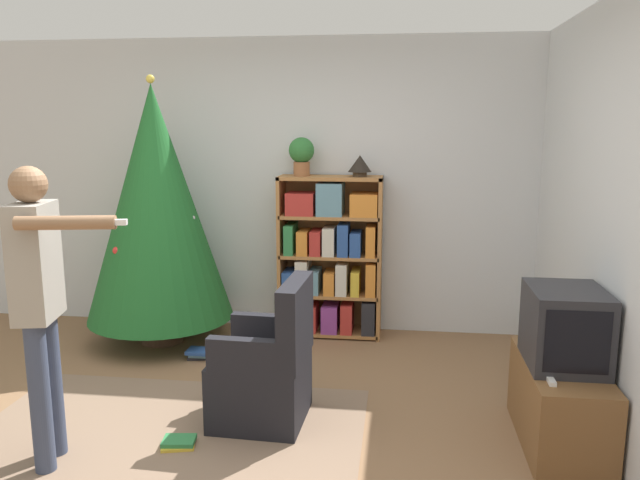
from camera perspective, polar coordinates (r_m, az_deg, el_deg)
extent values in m
plane|color=#846042|center=(3.88, -6.79, -18.13)|extent=(14.00, 14.00, 0.00)
cube|color=silver|center=(5.64, -1.48, 4.93)|extent=(8.00, 0.10, 2.60)
cube|color=#7F6651|center=(4.03, -14.11, -17.17)|extent=(2.37, 1.67, 0.01)
cube|color=#A8703D|center=(5.53, -3.51, -1.42)|extent=(0.03, 0.33, 1.41)
cube|color=#A8703D|center=(5.44, 5.48, -1.66)|extent=(0.03, 0.33, 1.41)
cube|color=#A8703D|center=(5.36, 0.97, 5.70)|extent=(0.89, 0.33, 0.03)
cube|color=#A8703D|center=(5.62, 1.13, -1.20)|extent=(0.89, 0.01, 1.41)
cube|color=#A8703D|center=(5.65, 0.93, -8.27)|extent=(0.86, 0.33, 0.03)
cube|color=orange|center=(5.61, -2.59, -6.67)|extent=(0.10, 0.26, 0.29)
cube|color=#B22D28|center=(5.59, -0.96, -7.04)|extent=(0.14, 0.25, 0.23)
cube|color=#843889|center=(5.60, 0.98, -7.00)|extent=(0.14, 0.31, 0.24)
cube|color=#B22D28|center=(5.57, 2.51, -7.01)|extent=(0.10, 0.28, 0.26)
cube|color=#232328|center=(5.53, 4.47, -6.96)|extent=(0.11, 0.25, 0.29)
cube|color=#A8703D|center=(5.55, 0.94, -4.89)|extent=(0.86, 0.33, 0.03)
cube|color=#284C93|center=(5.54, -2.80, -3.72)|extent=(0.09, 0.28, 0.19)
cube|color=beige|center=(5.53, -1.53, -3.22)|extent=(0.11, 0.31, 0.29)
cube|color=#5B899E|center=(5.51, -0.45, -3.73)|extent=(0.09, 0.28, 0.21)
cube|color=orange|center=(5.48, 0.93, -3.86)|extent=(0.09, 0.25, 0.20)
cube|color=beige|center=(5.46, 2.04, -3.49)|extent=(0.10, 0.25, 0.27)
cube|color=gold|center=(5.47, 3.30, -3.81)|extent=(0.07, 0.29, 0.21)
cube|color=orange|center=(5.44, 4.69, -3.52)|extent=(0.08, 0.25, 0.28)
cube|color=#A8703D|center=(5.46, 0.95, -1.39)|extent=(0.86, 0.33, 0.03)
cube|color=#2D7A42|center=(5.47, -2.68, 0.16)|extent=(0.08, 0.30, 0.26)
cube|color=orange|center=(5.44, -1.50, -0.17)|extent=(0.09, 0.27, 0.21)
cube|color=#B22D28|center=(5.42, -0.32, -0.19)|extent=(0.09, 0.26, 0.21)
cube|color=beige|center=(5.40, 0.88, -0.07)|extent=(0.10, 0.25, 0.24)
cube|color=#284C93|center=(5.38, 2.18, 0.08)|extent=(0.09, 0.25, 0.28)
cube|color=#284C93|center=(5.40, 3.32, -0.29)|extent=(0.09, 0.28, 0.20)
cube|color=orange|center=(5.37, 4.68, -0.06)|extent=(0.08, 0.24, 0.26)
cube|color=#A8703D|center=(5.40, 0.96, 2.20)|extent=(0.86, 0.33, 0.03)
cube|color=#B22D28|center=(5.38, -1.75, 3.35)|extent=(0.24, 0.24, 0.19)
cube|color=#5B899E|center=(5.37, 0.98, 3.81)|extent=(0.22, 0.31, 0.28)
cube|color=orange|center=(5.34, 4.08, 3.27)|extent=(0.23, 0.29, 0.19)
cube|color=brown|center=(4.01, 21.03, -13.85)|extent=(0.42, 0.92, 0.50)
cube|color=#28282D|center=(3.84, 21.50, -7.42)|extent=(0.41, 0.51, 0.45)
cube|color=black|center=(3.61, 22.49, -8.67)|extent=(0.34, 0.01, 0.35)
cube|color=white|center=(3.63, 20.35, -11.94)|extent=(0.04, 0.12, 0.02)
cylinder|color=#4C3323|center=(5.63, -14.18, -8.45)|extent=(0.36, 0.36, 0.10)
cylinder|color=brown|center=(5.60, -14.23, -7.38)|extent=(0.08, 0.08, 0.12)
cone|color=#1E6028|center=(5.37, -14.74, 3.23)|extent=(1.22, 1.22, 1.96)
sphere|color=red|center=(5.22, -18.07, -0.93)|extent=(0.07, 0.07, 0.07)
sphere|color=#335BB2|center=(5.77, -11.19, -1.48)|extent=(0.07, 0.07, 0.07)
sphere|color=silver|center=(5.25, -11.57, 1.99)|extent=(0.04, 0.04, 0.04)
sphere|color=red|center=(5.58, -19.20, -3.10)|extent=(0.06, 0.06, 0.06)
sphere|color=gold|center=(5.61, -9.78, -2.56)|extent=(0.07, 0.07, 0.07)
sphere|color=#335BB2|center=(5.47, -14.62, 8.76)|extent=(0.06, 0.06, 0.06)
sphere|color=#E5CC4C|center=(5.34, -15.26, 14.02)|extent=(0.07, 0.07, 0.07)
cube|color=black|center=(4.07, -5.47, -13.34)|extent=(0.58, 0.58, 0.42)
cube|color=black|center=(3.85, -2.26, -7.38)|extent=(0.14, 0.56, 0.50)
cube|color=black|center=(4.17, -4.67, -8.14)|extent=(0.51, 0.10, 0.20)
cube|color=black|center=(3.74, -6.54, -10.46)|extent=(0.51, 0.10, 0.20)
cylinder|color=#38425B|center=(3.89, -23.30, -12.07)|extent=(0.11, 0.11, 0.83)
cylinder|color=#38425B|center=(3.74, -24.22, -13.10)|extent=(0.11, 0.11, 0.83)
cube|color=gray|center=(3.60, -24.61, -1.82)|extent=(0.24, 0.35, 0.62)
cylinder|color=#8C6647|center=(3.79, -23.53, -1.64)|extent=(0.07, 0.07, 0.50)
cylinder|color=#8C6647|center=(3.29, -22.23, 1.47)|extent=(0.48, 0.16, 0.07)
cube|color=white|center=(3.23, -18.19, 1.56)|extent=(0.11, 0.06, 0.03)
sphere|color=#8C6647|center=(3.54, -25.12, 4.63)|extent=(0.19, 0.19, 0.19)
cylinder|color=#935B38|center=(5.39, -1.69, 6.52)|extent=(0.14, 0.14, 0.12)
sphere|color=#2D7033|center=(5.38, -1.70, 8.21)|extent=(0.22, 0.22, 0.22)
cylinder|color=#473828|center=(5.34, 3.66, 6.03)|extent=(0.12, 0.12, 0.04)
cone|color=black|center=(5.33, 3.67, 6.99)|extent=(0.20, 0.20, 0.14)
cube|color=#232328|center=(5.19, -11.13, -10.45)|extent=(0.17, 0.13, 0.02)
cube|color=#5B899E|center=(5.18, -11.01, -10.19)|extent=(0.14, 0.12, 0.03)
cube|color=#284C93|center=(5.16, -11.06, -9.93)|extent=(0.18, 0.15, 0.03)
cube|color=gold|center=(3.91, -12.84, -17.89)|extent=(0.21, 0.17, 0.02)
cube|color=#2D7A42|center=(3.92, -12.77, -17.47)|extent=(0.20, 0.16, 0.03)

